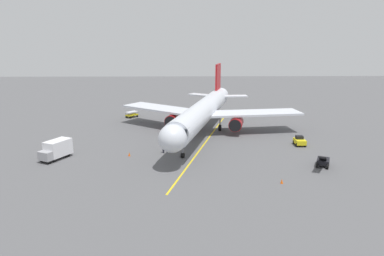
{
  "coord_description": "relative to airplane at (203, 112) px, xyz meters",
  "views": [
    {
      "loc": [
        4.67,
        59.77,
        15.65
      ],
      "look_at": [
        3.46,
        8.53,
        3.0
      ],
      "focal_mm": 32.01,
      "sensor_mm": 36.0,
      "label": 1
    }
  ],
  "objects": [
    {
      "name": "ground_plane",
      "position": [
        -1.29,
        -0.54,
        -4.0
      ],
      "size": [
        220.0,
        220.0,
        0.0
      ],
      "primitive_type": "plane",
      "color": "#565659"
    },
    {
      "name": "apron_lead_in_line",
      "position": [
        0.07,
        6.27,
        -4.0
      ],
      "size": [
        10.71,
        38.67,
        0.01
      ],
      "primitive_type": "cube",
      "rotation": [
        0.0,
        0.0,
        -0.27
      ],
      "color": "yellow",
      "rests_on": "ground"
    },
    {
      "name": "airplane",
      "position": [
        0.0,
        0.0,
        0.0
      ],
      "size": [
        33.59,
        39.72,
        11.5
      ],
      "color": "silver",
      "rests_on": "ground"
    },
    {
      "name": "ground_crew_marshaller",
      "position": [
        6.45,
        11.07,
        -3.12
      ],
      "size": [
        0.42,
        0.47,
        1.71
      ],
      "color": "#23232D",
      "rests_on": "ground"
    },
    {
      "name": "box_truck_near_nose",
      "position": [
        21.21,
        13.46,
        -2.62
      ],
      "size": [
        3.81,
        4.99,
        2.62
      ],
      "color": "#9E9EA3",
      "rests_on": "ground"
    },
    {
      "name": "baggage_cart_portside",
      "position": [
        14.8,
        -14.22,
        -3.35
      ],
      "size": [
        2.76,
        2.88,
        1.27
      ],
      "color": "yellow",
      "rests_on": "ground"
    },
    {
      "name": "belt_loader_starboard_side",
      "position": [
        -14.79,
        17.22,
        -3.29
      ],
      "size": [
        3.05,
        4.65,
        2.32
      ],
      "color": "black",
      "rests_on": "ground"
    },
    {
      "name": "tug_rear_apron",
      "position": [
        -14.87,
        7.69,
        -3.3
      ],
      "size": [
        1.59,
        2.33,
        1.5
      ],
      "color": "yellow",
      "rests_on": "ground"
    },
    {
      "name": "safety_cone_nose_left",
      "position": [
        -7.83,
        22.77,
        -3.73
      ],
      "size": [
        0.32,
        0.32,
        0.55
      ],
      "primitive_type": "cone",
      "color": "#F2590F",
      "rests_on": "ground"
    },
    {
      "name": "safety_cone_nose_right",
      "position": [
        11.27,
        12.41,
        -3.73
      ],
      "size": [
        0.32,
        0.32,
        0.55
      ],
      "primitive_type": "cone",
      "color": "#F2590F",
      "rests_on": "ground"
    }
  ]
}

